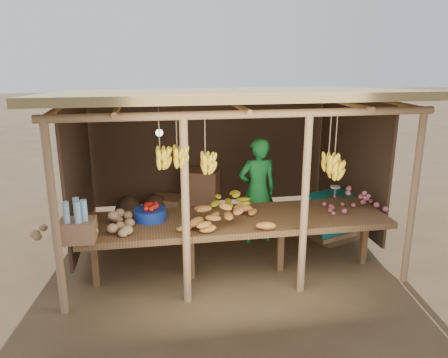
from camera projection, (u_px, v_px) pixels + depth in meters
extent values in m
plane|color=brown|center=(224.00, 244.00, 6.73)|extent=(60.00, 60.00, 0.00)
cylinder|color=#A47B54|center=(55.00, 222.00, 4.66)|extent=(0.09, 0.09, 2.20)
cylinder|color=#A47B54|center=(413.00, 200.00, 5.36)|extent=(0.09, 0.09, 2.20)
cylinder|color=#A47B54|center=(89.00, 158.00, 7.50)|extent=(0.09, 0.09, 2.20)
cylinder|color=#A47B54|center=(320.00, 150.00, 8.20)|extent=(0.09, 0.09, 2.20)
cylinder|color=#A47B54|center=(186.00, 214.00, 4.89)|extent=(0.09, 0.09, 2.20)
cylinder|color=#A47B54|center=(305.00, 207.00, 5.13)|extent=(0.09, 0.09, 2.20)
cylinder|color=#A47B54|center=(248.00, 114.00, 4.71)|extent=(4.40, 0.09, 0.09)
cylinder|color=#A47B54|center=(209.00, 92.00, 7.55)|extent=(4.40, 0.09, 0.09)
cube|color=#9B7E48|center=(224.00, 94.00, 6.10)|extent=(4.70, 3.50, 0.28)
cube|color=#442E1F|center=(210.00, 148.00, 7.80)|extent=(4.20, 0.04, 1.98)
cube|color=#442E1F|center=(79.00, 171.00, 6.24)|extent=(0.04, 2.40, 1.98)
cube|color=#442E1F|center=(351.00, 160.00, 6.93)|extent=(0.04, 2.40, 1.98)
cube|color=brown|center=(237.00, 220.00, 5.62)|extent=(3.90, 1.05, 0.08)
cube|color=brown|center=(95.00, 260.00, 5.44)|extent=(0.08, 0.08, 0.72)
cube|color=brown|center=(191.00, 252.00, 5.63)|extent=(0.08, 0.08, 0.72)
cube|color=brown|center=(280.00, 246.00, 5.83)|extent=(0.08, 0.08, 0.72)
cube|color=brown|center=(364.00, 239.00, 6.03)|extent=(0.08, 0.08, 0.72)
cylinder|color=navy|center=(150.00, 214.00, 5.53)|extent=(0.40, 0.40, 0.14)
cube|color=brown|center=(78.00, 231.00, 4.88)|extent=(0.40, 0.32, 0.24)
imported|color=#1B7D32|center=(258.00, 191.00, 6.66)|extent=(0.62, 0.43, 1.64)
cube|color=brown|center=(333.00, 219.00, 6.90)|extent=(0.84, 0.77, 0.63)
cube|color=#0C8886|center=(335.00, 198.00, 6.81)|extent=(0.93, 0.87, 0.06)
cube|color=brown|center=(202.00, 207.00, 7.65)|extent=(0.67, 0.60, 0.45)
cube|color=brown|center=(202.00, 183.00, 7.52)|extent=(0.67, 0.60, 0.45)
cube|color=brown|center=(167.00, 209.00, 7.54)|extent=(0.67, 0.60, 0.45)
ellipsoid|color=#442E1F|center=(129.00, 211.00, 7.33)|extent=(0.48, 0.48, 0.65)
ellipsoid|color=#442E1F|center=(155.00, 210.00, 7.40)|extent=(0.48, 0.48, 0.65)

